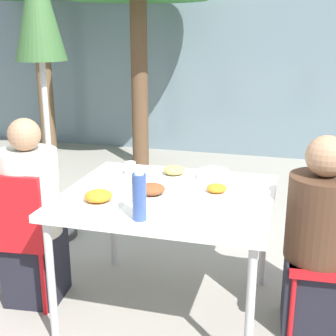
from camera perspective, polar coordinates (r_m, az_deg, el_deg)
ground_plane at (r=3.00m, az=0.00°, el=-16.80°), size 24.00×24.00×0.00m
building_facade at (r=6.26m, az=9.60°, el=15.20°), size 10.00×0.20×3.00m
dining_table at (r=2.68m, az=0.00°, el=-4.30°), size 1.17×1.00×0.76m
chair_left at (r=2.95m, az=-17.75°, el=-7.02°), size 0.44×0.44×0.87m
person_left at (r=2.98m, az=-16.26°, el=-5.93°), size 0.36×0.36×1.16m
chair_right at (r=2.79m, az=18.66°, el=-8.45°), size 0.42×0.42×0.87m
person_right at (r=2.71m, az=17.80°, el=-8.77°), size 0.36×0.36×1.13m
closed_umbrella at (r=3.66m, az=-15.46°, el=16.92°), size 0.38×0.38×2.22m
plate_0 at (r=2.65m, az=5.95°, el=-2.76°), size 0.21×0.21×0.06m
plate_1 at (r=2.94m, az=0.74°, el=-0.55°), size 0.25×0.25×0.07m
plate_2 at (r=2.60m, az=-2.00°, el=-2.90°), size 0.27×0.27×0.07m
plate_3 at (r=2.52m, az=-8.46°, el=-3.72°), size 0.27×0.27×0.07m
bottle at (r=2.26m, az=-3.52°, el=-3.46°), size 0.07×0.07×0.25m
drinking_cup at (r=2.97m, az=-4.60°, el=-0.05°), size 0.07×0.07×0.09m
salad_bowl at (r=2.90m, az=5.49°, el=-0.82°), size 0.19×0.19×0.06m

